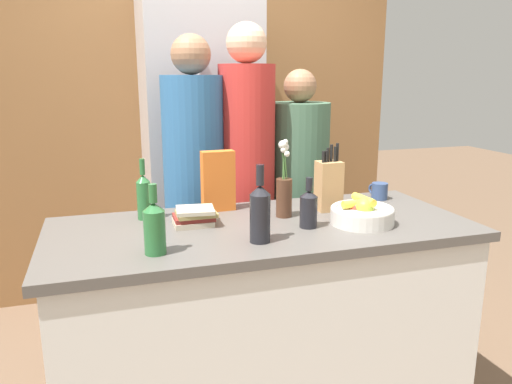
{
  "coord_description": "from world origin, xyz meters",
  "views": [
    {
      "loc": [
        -0.63,
        -1.92,
        1.56
      ],
      "look_at": [
        0.0,
        0.1,
        1.05
      ],
      "focal_mm": 35.0,
      "sensor_mm": 36.0,
      "label": 1
    }
  ],
  "objects_px": {
    "coffee_mug": "(379,191)",
    "bottle_wine": "(154,227)",
    "refrigerator": "(201,157)",
    "fruit_bowl": "(362,213)",
    "person_in_red_tee": "(298,192)",
    "bottle_vinegar": "(144,196)",
    "person_at_sink": "(194,181)",
    "flower_vase": "(284,191)",
    "bottle_oil": "(260,212)",
    "book_stack": "(194,217)",
    "cereal_box": "(218,181)",
    "bottle_water": "(309,208)",
    "knife_block": "(329,185)",
    "person_in_blue": "(247,170)"
  },
  "relations": [
    {
      "from": "coffee_mug",
      "to": "bottle_wine",
      "type": "height_order",
      "value": "bottle_wine"
    },
    {
      "from": "refrigerator",
      "to": "bottle_wine",
      "type": "xyz_separation_m",
      "value": [
        -0.46,
        -1.48,
        0.01
      ]
    },
    {
      "from": "fruit_bowl",
      "to": "person_in_red_tee",
      "type": "height_order",
      "value": "person_in_red_tee"
    },
    {
      "from": "fruit_bowl",
      "to": "bottle_vinegar",
      "type": "xyz_separation_m",
      "value": [
        -0.87,
        0.35,
        0.06
      ]
    },
    {
      "from": "bottle_vinegar",
      "to": "person_at_sink",
      "type": "bearing_deg",
      "value": 54.72
    },
    {
      "from": "flower_vase",
      "to": "bottle_oil",
      "type": "distance_m",
      "value": 0.36
    },
    {
      "from": "book_stack",
      "to": "bottle_wine",
      "type": "bearing_deg",
      "value": -123.27
    },
    {
      "from": "book_stack",
      "to": "cereal_box",
      "type": "bearing_deg",
      "value": 52.75
    },
    {
      "from": "bottle_water",
      "to": "person_in_red_tee",
      "type": "height_order",
      "value": "person_in_red_tee"
    },
    {
      "from": "fruit_bowl",
      "to": "person_at_sink",
      "type": "distance_m",
      "value": 0.96
    },
    {
      "from": "knife_block",
      "to": "bottle_water",
      "type": "xyz_separation_m",
      "value": [
        -0.19,
        -0.22,
        -0.04
      ]
    },
    {
      "from": "person_at_sink",
      "to": "bottle_vinegar",
      "type": "bearing_deg",
      "value": -133.73
    },
    {
      "from": "flower_vase",
      "to": "bottle_water",
      "type": "height_order",
      "value": "flower_vase"
    },
    {
      "from": "coffee_mug",
      "to": "bottle_water",
      "type": "bearing_deg",
      "value": -148.02
    },
    {
      "from": "person_in_red_tee",
      "to": "fruit_bowl",
      "type": "bearing_deg",
      "value": -75.73
    },
    {
      "from": "bottle_water",
      "to": "cereal_box",
      "type": "bearing_deg",
      "value": 128.76
    },
    {
      "from": "knife_block",
      "to": "flower_vase",
      "type": "height_order",
      "value": "flower_vase"
    },
    {
      "from": "knife_block",
      "to": "bottle_water",
      "type": "bearing_deg",
      "value": -131.51
    },
    {
      "from": "fruit_bowl",
      "to": "knife_block",
      "type": "distance_m",
      "value": 0.25
    },
    {
      "from": "flower_vase",
      "to": "coffee_mug",
      "type": "distance_m",
      "value": 0.6
    },
    {
      "from": "person_in_blue",
      "to": "bottle_wine",
      "type": "bearing_deg",
      "value": -125.09
    },
    {
      "from": "person_at_sink",
      "to": "person_in_red_tee",
      "type": "xyz_separation_m",
      "value": [
        0.61,
        0.04,
        -0.11
      ]
    },
    {
      "from": "fruit_bowl",
      "to": "coffee_mug",
      "type": "distance_m",
      "value": 0.46
    },
    {
      "from": "knife_block",
      "to": "person_at_sink",
      "type": "height_order",
      "value": "person_at_sink"
    },
    {
      "from": "person_in_red_tee",
      "to": "flower_vase",
      "type": "bearing_deg",
      "value": -100.31
    },
    {
      "from": "fruit_bowl",
      "to": "coffee_mug",
      "type": "height_order",
      "value": "fruit_bowl"
    },
    {
      "from": "bottle_wine",
      "to": "person_in_blue",
      "type": "height_order",
      "value": "person_in_blue"
    },
    {
      "from": "flower_vase",
      "to": "person_in_red_tee",
      "type": "xyz_separation_m",
      "value": [
        0.32,
        0.61,
        -0.17
      ]
    },
    {
      "from": "fruit_bowl",
      "to": "bottle_water",
      "type": "xyz_separation_m",
      "value": [
        -0.24,
        0.02,
        0.04
      ]
    },
    {
      "from": "refrigerator",
      "to": "person_in_blue",
      "type": "bearing_deg",
      "value": -77.91
    },
    {
      "from": "fruit_bowl",
      "to": "bottle_oil",
      "type": "height_order",
      "value": "bottle_oil"
    },
    {
      "from": "fruit_bowl",
      "to": "bottle_wine",
      "type": "bearing_deg",
      "value": -173.17
    },
    {
      "from": "book_stack",
      "to": "bottle_oil",
      "type": "bearing_deg",
      "value": -55.31
    },
    {
      "from": "fruit_bowl",
      "to": "bottle_vinegar",
      "type": "relative_size",
      "value": 1.0
    },
    {
      "from": "knife_block",
      "to": "fruit_bowl",
      "type": "bearing_deg",
      "value": -79.79
    },
    {
      "from": "flower_vase",
      "to": "bottle_oil",
      "type": "height_order",
      "value": "flower_vase"
    },
    {
      "from": "knife_block",
      "to": "bottle_wine",
      "type": "bearing_deg",
      "value": -157.54
    },
    {
      "from": "bottle_oil",
      "to": "cereal_box",
      "type": "bearing_deg",
      "value": 95.71
    },
    {
      "from": "refrigerator",
      "to": "person_in_red_tee",
      "type": "bearing_deg",
      "value": -50.67
    },
    {
      "from": "bottle_vinegar",
      "to": "bottle_water",
      "type": "xyz_separation_m",
      "value": [
        0.64,
        -0.33,
        -0.02
      ]
    },
    {
      "from": "person_in_red_tee",
      "to": "knife_block",
      "type": "bearing_deg",
      "value": -81.16
    },
    {
      "from": "bottle_oil",
      "to": "person_at_sink",
      "type": "height_order",
      "value": "person_at_sink"
    },
    {
      "from": "flower_vase",
      "to": "cereal_box",
      "type": "xyz_separation_m",
      "value": [
        -0.25,
        0.19,
        0.02
      ]
    },
    {
      "from": "coffee_mug",
      "to": "book_stack",
      "type": "xyz_separation_m",
      "value": [
        -0.98,
        -0.16,
        -0.0
      ]
    },
    {
      "from": "knife_block",
      "to": "bottle_vinegar",
      "type": "xyz_separation_m",
      "value": [
        -0.83,
        0.11,
        -0.01
      ]
    },
    {
      "from": "flower_vase",
      "to": "bottle_oil",
      "type": "bearing_deg",
      "value": -125.04
    },
    {
      "from": "bottle_water",
      "to": "person_in_red_tee",
      "type": "relative_size",
      "value": 0.13
    },
    {
      "from": "cereal_box",
      "to": "person_in_blue",
      "type": "height_order",
      "value": "person_in_blue"
    },
    {
      "from": "bottle_wine",
      "to": "flower_vase",
      "type": "bearing_deg",
      "value": 27.0
    },
    {
      "from": "knife_block",
      "to": "bottle_oil",
      "type": "relative_size",
      "value": 1.05
    }
  ]
}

